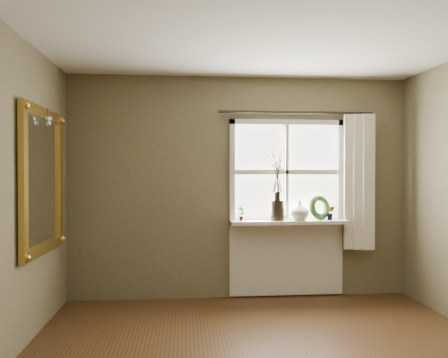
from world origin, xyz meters
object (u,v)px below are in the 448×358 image
gilt_mirror (43,180)px  wreath (320,210)px  dark_jug (277,210)px  cream_vase (300,210)px

gilt_mirror → wreath: bearing=16.2°
dark_jug → gilt_mirror: gilt_mirror is taller
dark_jug → gilt_mirror: size_ratio=0.17×
dark_jug → gilt_mirror: (-2.38, -0.80, 0.37)m
dark_jug → gilt_mirror: bearing=-161.4°
cream_vase → wreath: wreath is taller
wreath → gilt_mirror: (-2.90, -0.84, 0.37)m
cream_vase → gilt_mirror: (-2.64, -0.80, 0.37)m
cream_vase → wreath: bearing=9.1°
gilt_mirror → dark_jug: bearing=18.6°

